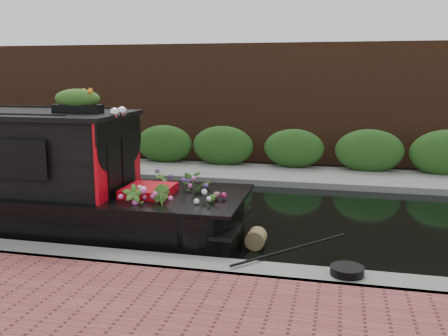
# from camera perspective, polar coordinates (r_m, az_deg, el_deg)

# --- Properties ---
(ground) EXTENTS (80.00, 80.00, 0.00)m
(ground) POSITION_cam_1_polar(r_m,az_deg,el_deg) (11.09, -5.85, -5.12)
(ground) COLOR black
(ground) RESTS_ON ground
(near_bank_coping) EXTENTS (40.00, 0.60, 0.50)m
(near_bank_coping) POSITION_cam_1_polar(r_m,az_deg,el_deg) (8.22, -13.50, -11.24)
(near_bank_coping) COLOR slate
(near_bank_coping) RESTS_ON ground
(far_bank_path) EXTENTS (40.00, 2.40, 0.34)m
(far_bank_path) POSITION_cam_1_polar(r_m,az_deg,el_deg) (15.01, -0.63, -0.80)
(far_bank_path) COLOR slate
(far_bank_path) RESTS_ON ground
(far_hedge) EXTENTS (40.00, 1.10, 2.80)m
(far_hedge) POSITION_cam_1_polar(r_m,az_deg,el_deg) (15.86, 0.15, -0.15)
(far_hedge) COLOR #234C19
(far_hedge) RESTS_ON ground
(far_brick_wall) EXTENTS (40.00, 1.00, 8.00)m
(far_brick_wall) POSITION_cam_1_polar(r_m,az_deg,el_deg) (17.88, 1.68, 1.11)
(far_brick_wall) COLOR #4B2A19
(far_brick_wall) RESTS_ON ground
(rope_fender) EXTENTS (0.34, 0.37, 0.34)m
(rope_fender) POSITION_cam_1_polar(r_m,az_deg,el_deg) (8.89, 3.68, -8.04)
(rope_fender) COLOR brown
(rope_fender) RESTS_ON ground
(coiled_mooring_rope) EXTENTS (0.48, 0.48, 0.12)m
(coiled_mooring_rope) POSITION_cam_1_polar(r_m,az_deg,el_deg) (7.36, 13.89, -11.32)
(coiled_mooring_rope) COLOR black
(coiled_mooring_rope) RESTS_ON near_bank_coping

